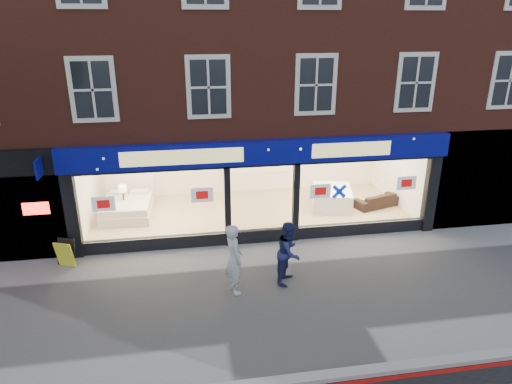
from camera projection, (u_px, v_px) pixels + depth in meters
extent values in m
plane|color=gray|center=(283.00, 296.00, 11.46)|extent=(120.00, 120.00, 0.00)
cube|color=gray|center=(316.00, 377.00, 8.76)|extent=(60.00, 0.25, 0.12)
cube|color=tan|center=(251.00, 213.00, 16.29)|extent=(11.00, 4.50, 0.10)
cube|color=maroon|center=(243.00, 15.00, 15.57)|extent=(19.00, 8.00, 6.70)
cube|color=#080C7B|center=(263.00, 152.00, 13.07)|extent=(11.40, 0.28, 0.70)
cube|color=black|center=(262.00, 235.00, 14.23)|extent=(11.00, 0.18, 0.40)
cube|color=black|center=(72.00, 215.00, 12.98)|extent=(0.35, 0.30, 2.60)
cube|color=black|center=(430.00, 193.00, 14.65)|extent=(0.35, 0.30, 2.60)
cube|color=white|center=(152.00, 206.00, 13.22)|extent=(4.20, 0.02, 2.10)
cube|color=white|center=(365.00, 193.00, 14.21)|extent=(4.20, 0.02, 2.10)
cube|color=white|center=(261.00, 205.00, 14.05)|extent=(1.80, 0.02, 2.10)
cube|color=silver|center=(242.00, 161.00, 17.92)|extent=(11.00, 0.20, 2.60)
cube|color=#FFEAC6|center=(251.00, 143.00, 15.39)|extent=(11.00, 4.50, 0.12)
cube|color=#FF140C|center=(36.00, 209.00, 12.64)|extent=(0.70, 0.04, 0.35)
cube|color=black|center=(486.00, 178.00, 14.97)|extent=(4.00, 0.40, 3.30)
cube|color=beige|center=(128.00, 212.00, 15.80)|extent=(1.75, 2.03, 0.34)
cube|color=beige|center=(127.00, 204.00, 15.70)|extent=(1.68, 1.95, 0.24)
cube|color=beige|center=(131.00, 190.00, 16.62)|extent=(1.74, 0.20, 1.17)
cube|color=beige|center=(119.00, 192.00, 16.25)|extent=(0.64, 0.34, 0.12)
cube|color=beige|center=(140.00, 192.00, 16.33)|extent=(0.64, 0.34, 0.12)
cube|color=brown|center=(125.00, 208.00, 15.85)|extent=(0.54, 0.54, 0.55)
cube|color=white|center=(331.00, 203.00, 16.69)|extent=(1.72, 1.99, 0.23)
cube|color=white|center=(331.00, 198.00, 16.61)|extent=(1.72, 1.99, 0.23)
cube|color=white|center=(332.00, 192.00, 16.53)|extent=(1.72, 1.99, 0.23)
imported|color=black|center=(377.00, 200.00, 16.64)|extent=(1.82, 1.14, 0.50)
cube|color=yellow|center=(66.00, 253.00, 12.71)|extent=(0.61, 0.50, 0.80)
imported|color=#B5B7BD|center=(234.00, 259.00, 11.35)|extent=(0.59, 0.76, 1.85)
imported|color=#1C204E|center=(289.00, 252.00, 11.84)|extent=(0.96, 1.03, 1.69)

